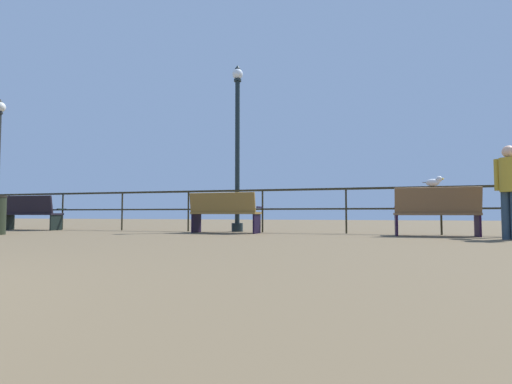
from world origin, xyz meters
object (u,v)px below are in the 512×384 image
(bench_near_left, at_px, (224,211))
(lamppost_center, at_px, (237,145))
(seagull_on_rail, at_px, (434,182))
(bench_far_left, at_px, (29,211))
(person_by_bench, at_px, (510,185))
(bench_near_right, at_px, (436,210))

(bench_near_left, xyz_separation_m, lamppost_center, (0.02, 0.87, 1.72))
(lamppost_center, relative_size, seagull_on_rail, 9.67)
(bench_near_left, distance_m, lamppost_center, 1.93)
(bench_far_left, bearing_deg, lamppost_center, 8.39)
(bench_far_left, xyz_separation_m, person_by_bench, (11.68, -0.80, 0.44))
(bench_near_right, distance_m, lamppost_center, 5.03)
(person_by_bench, distance_m, seagull_on_rail, 1.83)
(bench_far_left, relative_size, bench_near_right, 1.06)
(bench_near_left, xyz_separation_m, seagull_on_rail, (4.71, 0.67, 0.64))
(bench_far_left, distance_m, seagull_on_rail, 10.65)
(bench_near_right, bearing_deg, person_by_bench, -35.81)
(person_by_bench, bearing_deg, bench_near_right, 144.19)
(bench_far_left, distance_m, bench_near_right, 10.57)
(bench_far_left, xyz_separation_m, seagull_on_rail, (10.61, 0.68, 0.65))
(bench_near_left, bearing_deg, person_by_bench, -7.92)
(bench_near_left, relative_size, person_by_bench, 1.00)
(bench_far_left, xyz_separation_m, bench_near_left, (5.90, 0.01, 0.01))
(bench_near_left, relative_size, bench_near_right, 1.02)
(bench_far_left, height_order, bench_near_right, bench_near_right)
(seagull_on_rail, bearing_deg, lamppost_center, 177.61)
(seagull_on_rail, bearing_deg, bench_near_right, -93.85)
(person_by_bench, height_order, seagull_on_rail, person_by_bench)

